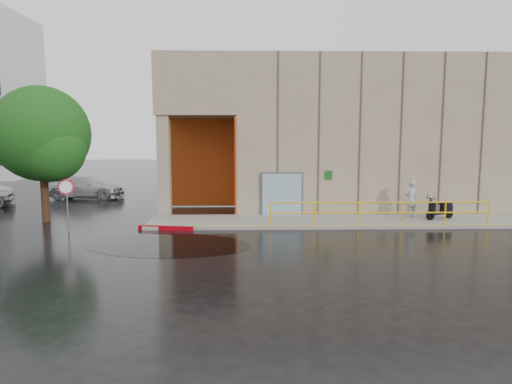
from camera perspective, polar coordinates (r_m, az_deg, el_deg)
The scene contains 11 objects.
ground at distance 16.74m, azimuth 4.12°, elevation -6.85°, with size 120.00×120.00×0.00m, color black.
sidewalk at distance 21.77m, azimuth 13.56°, elevation -3.56°, with size 20.00×3.00×0.15m, color gray.
building at distance 27.96m, azimuth 12.60°, elevation 7.31°, with size 20.00×10.17×8.00m.
guardrail at distance 20.45m, azimuth 15.25°, elevation -2.58°, with size 9.56×0.06×1.03m.
person at distance 22.89m, azimuth 18.80°, elevation -0.79°, with size 0.65×0.42×1.77m, color #A4A3A8.
scooter at distance 22.81m, azimuth 22.07°, elevation -1.41°, with size 1.63×1.07×1.23m.
stop_sign at distance 20.46m, azimuth -22.61°, elevation -0.10°, with size 0.61×0.36×2.24m.
red_curb at distance 19.92m, azimuth -11.24°, elevation -4.44°, with size 2.40×0.18×0.18m, color #97010B.
puddle at distance 17.32m, azimuth -11.00°, elevation -6.48°, with size 6.19×3.81×0.01m, color black.
car_c at distance 31.19m, azimuth -20.62°, elevation 0.57°, with size 2.02×4.98×1.44m, color #AFB1B6.
tree_near at distance 23.12m, azimuth -24.99°, elevation 6.19°, with size 4.37×4.37×6.28m.
Camera 1 is at (-1.55, -16.17, 4.04)m, focal length 32.00 mm.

